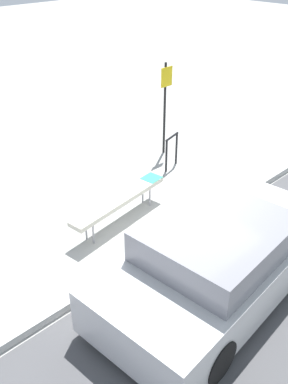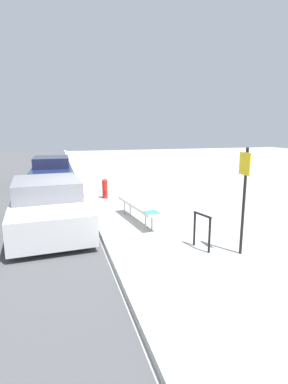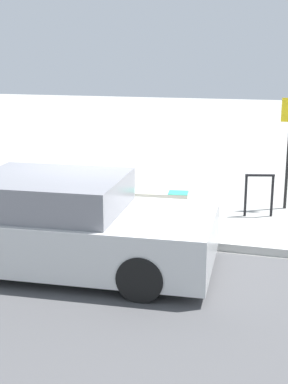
% 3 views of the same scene
% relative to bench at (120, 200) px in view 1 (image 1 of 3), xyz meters
% --- Properties ---
extents(ground_plane, '(60.00, 60.00, 0.00)m').
position_rel_bench_xyz_m(ground_plane, '(0.11, -1.14, -0.49)').
color(ground_plane, '#9E9E99').
extents(curb, '(60.00, 0.20, 0.13)m').
position_rel_bench_xyz_m(curb, '(0.11, -1.14, -0.42)').
color(curb, '#B7B7B2').
rests_on(curb, ground_plane).
extents(bench, '(2.37, 0.63, 0.55)m').
position_rel_bench_xyz_m(bench, '(0.00, 0.00, 0.00)').
color(bench, '#99999E').
rests_on(bench, ground_plane).
extents(bike_rack, '(0.55, 0.19, 0.83)m').
position_rel_bench_xyz_m(bike_rack, '(2.38, 0.86, 0.02)').
color(bike_rack, black).
rests_on(bike_rack, ground_plane).
extents(sign_post, '(0.36, 0.08, 2.30)m').
position_rel_bench_xyz_m(sign_post, '(2.85, 1.56, 0.90)').
color(sign_post, black).
rests_on(sign_post, ground_plane).
extents(parked_car_near, '(4.42, 2.17, 1.33)m').
position_rel_bench_xyz_m(parked_car_near, '(-0.17, -2.48, 0.14)').
color(parked_car_near, black).
rests_on(parked_car_near, ground_plane).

